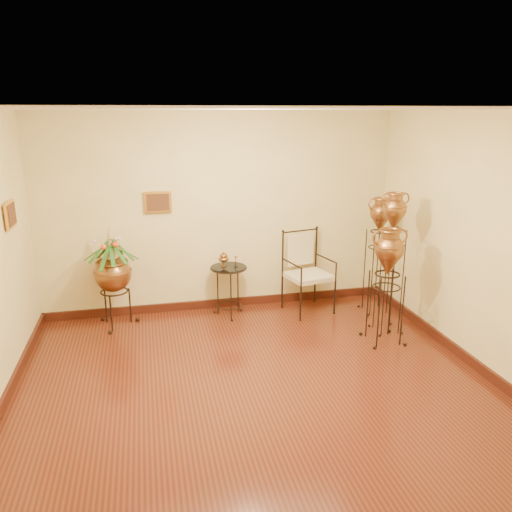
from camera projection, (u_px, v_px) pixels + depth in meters
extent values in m
plane|color=#552514|center=(260.00, 396.00, 5.06)|extent=(5.00, 5.00, 0.00)
cube|color=#3E160E|center=(222.00, 303.00, 7.36)|extent=(5.00, 0.04, 0.12)
cube|color=#3E160E|center=(476.00, 365.00, 5.56)|extent=(0.04, 5.00, 0.12)
cube|color=gold|center=(158.00, 202.00, 6.74)|extent=(0.36, 0.03, 0.29)
cube|color=gold|center=(10.00, 215.00, 5.42)|extent=(0.03, 0.36, 0.29)
cube|color=beige|center=(309.00, 276.00, 7.08)|extent=(0.67, 0.64, 0.06)
cube|color=beige|center=(309.00, 254.00, 6.99)|extent=(0.43, 0.13, 0.45)
cylinder|color=black|center=(228.00, 267.00, 6.89)|extent=(0.49, 0.49, 0.02)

